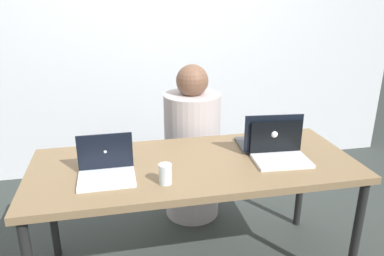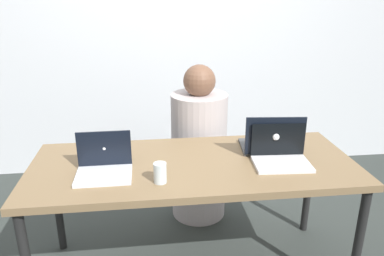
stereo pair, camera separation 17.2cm
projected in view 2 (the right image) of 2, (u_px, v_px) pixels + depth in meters
back_wall at (172, 35)px, 3.41m from camera, size 4.76×0.10×2.57m
desk at (194, 172)px, 2.14m from camera, size 1.83×0.76×0.75m
person_at_center at (199, 152)px, 2.82m from camera, size 0.44×0.44×1.18m
laptop_front_right at (280, 155)px, 2.10m from camera, size 0.32×0.25×0.21m
laptop_front_left at (104, 166)px, 1.97m from camera, size 0.29×0.25×0.21m
laptop_back_right at (271, 143)px, 2.25m from camera, size 0.37×0.30×0.24m
water_glass_left at (160, 174)px, 1.88m from camera, size 0.07×0.07×0.11m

